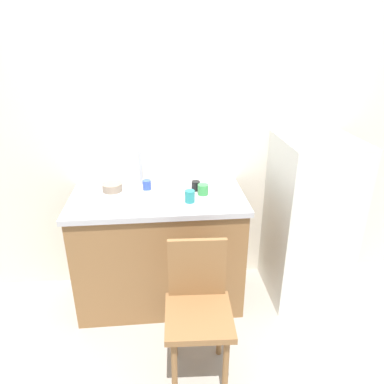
% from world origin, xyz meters
% --- Properties ---
extents(ground_plane, '(8.00, 8.00, 0.00)m').
position_xyz_m(ground_plane, '(0.00, 0.00, 0.00)').
color(ground_plane, '#9E998E').
extents(back_wall, '(4.80, 0.10, 2.54)m').
position_xyz_m(back_wall, '(0.00, 1.00, 1.27)').
color(back_wall, silver).
rests_on(back_wall, ground_plane).
extents(cabinet_base, '(1.25, 0.60, 0.88)m').
position_xyz_m(cabinet_base, '(-0.30, 0.65, 0.44)').
color(cabinet_base, olive).
rests_on(cabinet_base, ground_plane).
extents(countertop, '(1.29, 0.64, 0.04)m').
position_xyz_m(countertop, '(-0.30, 0.65, 0.90)').
color(countertop, '#B7B7BC').
rests_on(countertop, cabinet_base).
extents(faucet, '(0.02, 0.02, 0.28)m').
position_xyz_m(faucet, '(-0.43, 0.90, 1.06)').
color(faucet, '#B7B7BC').
rests_on(faucet, countertop).
extents(refrigerator, '(0.56, 0.62, 1.33)m').
position_xyz_m(refrigerator, '(0.88, 0.64, 0.66)').
color(refrigerator, silver).
rests_on(refrigerator, ground_plane).
extents(chair, '(0.42, 0.42, 0.89)m').
position_xyz_m(chair, '(-0.07, -0.05, 0.50)').
color(chair, olive).
rests_on(chair, ground_plane).
extents(dish_tray, '(0.28, 0.20, 0.05)m').
position_xyz_m(dish_tray, '(-0.39, 0.55, 0.94)').
color(dish_tray, white).
rests_on(dish_tray, countertop).
extents(terracotta_bowl, '(0.15, 0.15, 0.06)m').
position_xyz_m(terracotta_bowl, '(-0.64, 0.79, 0.95)').
color(terracotta_bowl, gray).
rests_on(terracotta_bowl, countertop).
extents(cup_teal, '(0.07, 0.07, 0.09)m').
position_xyz_m(cup_teal, '(-0.07, 0.54, 0.96)').
color(cup_teal, teal).
rests_on(cup_teal, countertop).
extents(cup_blue, '(0.06, 0.06, 0.08)m').
position_xyz_m(cup_blue, '(-0.38, 0.79, 0.96)').
color(cup_blue, blue).
rests_on(cup_blue, countertop).
extents(cup_black, '(0.07, 0.07, 0.07)m').
position_xyz_m(cup_black, '(-0.01, 0.75, 0.96)').
color(cup_black, black).
rests_on(cup_black, countertop).
extents(cup_green, '(0.08, 0.08, 0.08)m').
position_xyz_m(cup_green, '(0.04, 0.66, 0.96)').
color(cup_green, green).
rests_on(cup_green, countertop).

